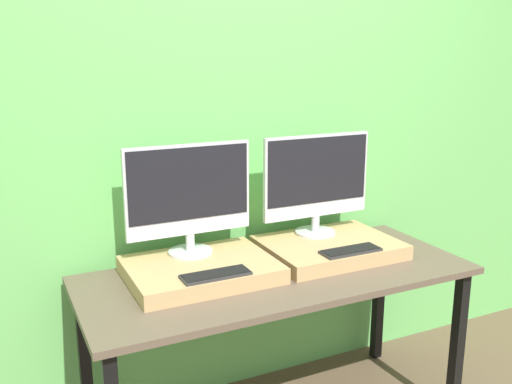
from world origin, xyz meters
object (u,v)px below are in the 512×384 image
Objects in this scene: monitor_left at (189,195)px; monitor_right at (317,181)px; keyboard_left at (216,275)px.

monitor_right is (0.66, 0.00, 0.00)m from monitor_left.
monitor_left and monitor_right have the same top height.
monitor_left is at bearing 90.00° from keyboard_left.
keyboard_left is 0.77m from monitor_right.
keyboard_left is at bearing -155.19° from monitor_right.
keyboard_left is 0.50× the size of monitor_right.
monitor_right is at bearing 24.81° from keyboard_left.
monitor_left is 0.40m from keyboard_left.
monitor_left is at bearing 180.00° from monitor_right.
keyboard_left is (0.00, -0.31, -0.26)m from monitor_left.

